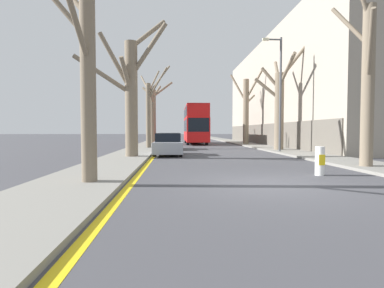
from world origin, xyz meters
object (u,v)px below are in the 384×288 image
Objects in this scene: street_tree_right_1 at (279,104)px; traffic_bollard at (320,161)px; street_tree_right_0 at (367,77)px; street_tree_left_3 at (153,113)px; double_decker_bus at (195,123)px; street_tree_left_0 at (86,58)px; parked_car_0 at (168,145)px; street_tree_right_2 at (246,109)px; parked_car_1 at (170,142)px; street_tree_left_2 at (149,109)px; lamp_post at (279,89)px; street_tree_left_1 at (130,91)px.

street_tree_right_1 is 13.39m from traffic_bollard.
street_tree_right_0 is 4.51m from traffic_bollard.
double_decker_bus is (5.02, 0.87, -1.12)m from street_tree_left_3.
parked_car_0 is at bearing 79.04° from street_tree_left_0.
street_tree_right_2 is at bearing -14.44° from street_tree_left_3.
parked_car_0 is at bearing -90.00° from parked_car_1.
street_tree_right_2 reaches higher than double_decker_bus.
street_tree_right_2 is at bearing 32.13° from street_tree_left_2.
street_tree_left_2 is 11.11m from lamp_post.
street_tree_left_3 is 17.64m from lamp_post.
street_tree_right_2 is at bearing 66.66° from street_tree_left_0.
street_tree_left_3 is 0.92× the size of street_tree_right_2.
street_tree_left_0 reaches higher than street_tree_left_2.
parked_car_1 is (-2.95, -10.77, -1.89)m from double_decker_bus.
street_tree_right_1 is at bearing -18.95° from street_tree_left_2.
street_tree_right_2 is 1.01× the size of lamp_post.
traffic_bollard is at bearing -102.05° from lamp_post.
street_tree_left_2 is 1.84× the size of parked_car_0.
double_decker_bus is at bearing 64.47° from street_tree_left_2.
street_tree_left_1 reaches higher than street_tree_right_1.
street_tree_right_2 reaches higher than traffic_bollard.
double_decker_bus is at bearing 80.13° from parked_car_0.
street_tree_left_1 reaches higher than street_tree_left_3.
street_tree_right_0 is at bearing -42.57° from parked_car_0.
parked_car_0 is at bearing -82.64° from street_tree_left_3.
street_tree_left_2 is 0.96× the size of street_tree_left_3.
street_tree_left_0 is 17.71m from street_tree_left_2.
parked_car_1 is 4.11× the size of traffic_bollard.
street_tree_right_0 is at bearing -59.09° from parked_car_1.
street_tree_right_1 reaches higher than double_decker_bus.
street_tree_left_0 is at bearing -89.97° from street_tree_left_3.
parked_car_0 is at bearing 44.75° from street_tree_left_1.
lamp_post is at bearing -110.20° from street_tree_right_1.
street_tree_left_1 is (-0.02, 8.58, 0.20)m from street_tree_left_0.
parked_car_0 is 3.87× the size of traffic_bollard.
street_tree_right_1 is 7.87× the size of traffic_bollard.
lamp_post is at bearing -30.55° from street_tree_left_2.
double_decker_bus is 2.41× the size of parked_car_1.
street_tree_left_2 is (0.30, 17.70, -0.11)m from street_tree_left_0.
lamp_post reaches higher than street_tree_left_3.
traffic_bollard is at bearing -149.03° from street_tree_right_0.
street_tree_left_0 is 2.02× the size of parked_car_1.
street_tree_left_1 is at bearing -135.25° from parked_car_0.
street_tree_right_2 is (10.38, 15.45, 0.16)m from street_tree_left_1.
street_tree_left_2 is at bearing 124.32° from street_tree_right_0.
parked_car_1 is at bearing 148.70° from lamp_post.
street_tree_left_0 is 8.31m from traffic_bollard.
traffic_bollard is at bearing 11.23° from street_tree_left_0.
traffic_bollard is at bearing -65.83° from street_tree_left_2.
street_tree_left_2 is (0.31, 9.12, -0.31)m from street_tree_left_1.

